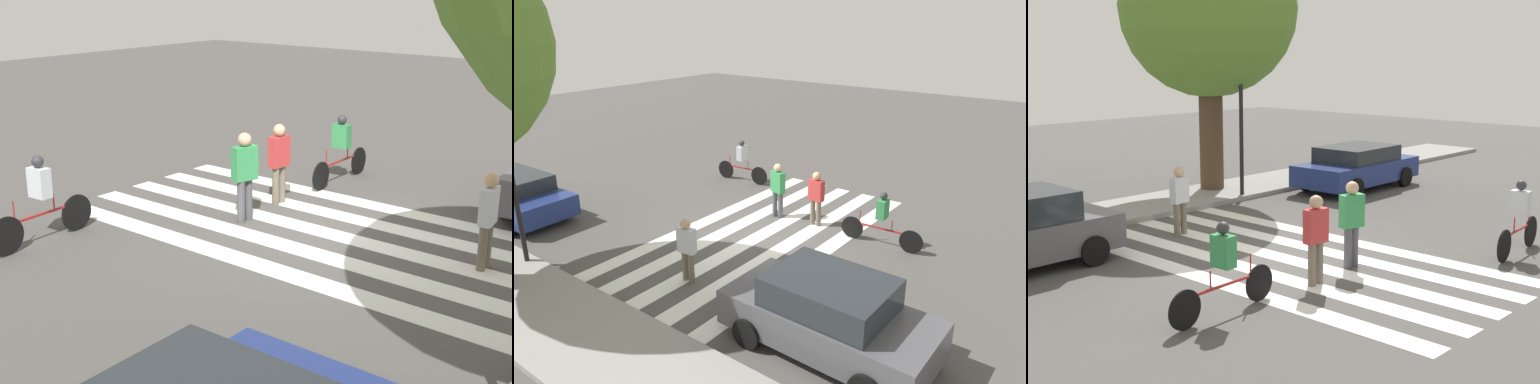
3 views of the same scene
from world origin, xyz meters
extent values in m
plane|color=#4C4947|center=(0.00, 0.00, 0.00)|extent=(60.00, 60.00, 0.00)
cube|color=gray|center=(0.00, 6.25, 0.07)|extent=(36.00, 2.50, 0.14)
cube|color=white|center=(-2.05, 0.00, 0.00)|extent=(0.51, 10.00, 0.01)
cube|color=white|center=(-1.02, 0.00, 0.00)|extent=(0.51, 10.00, 0.01)
cube|color=white|center=(0.00, 0.00, 0.00)|extent=(0.51, 10.00, 0.01)
cube|color=white|center=(1.02, 0.00, 0.00)|extent=(0.51, 10.00, 0.01)
cube|color=white|center=(2.05, 0.00, 0.00)|extent=(0.51, 10.00, 0.01)
sphere|color=red|center=(3.78, 4.89, 4.10)|extent=(0.15, 0.15, 0.15)
cylinder|color=#4C4C51|center=(0.34, -1.39, 0.43)|extent=(0.16, 0.16, 0.86)
cylinder|color=#4C4C51|center=(0.56, -1.39, 0.43)|extent=(0.16, 0.16, 0.86)
cube|color=#338C4C|center=(0.45, -1.39, 1.20)|extent=(0.54, 0.35, 0.68)
sphere|color=tan|center=(0.45, -1.39, 1.67)|extent=(0.27, 0.27, 0.27)
cylinder|color=#6B6051|center=(-1.00, -1.57, 0.41)|extent=(0.16, 0.16, 0.83)
cylinder|color=#6B6051|center=(-0.78, -1.57, 0.41)|extent=(0.16, 0.16, 0.83)
cube|color=#B73333|center=(-0.89, -1.57, 1.16)|extent=(0.50, 0.26, 0.66)
sphere|color=tan|center=(-0.89, -1.57, 1.61)|extent=(0.26, 0.26, 0.26)
cylinder|color=#6B6051|center=(-0.33, 3.27, 0.40)|extent=(0.15, 0.15, 0.79)
cylinder|color=#6B6051|center=(-0.12, 3.27, 0.40)|extent=(0.15, 0.15, 0.79)
cube|color=silver|center=(-0.22, 3.27, 1.11)|extent=(0.48, 0.26, 0.63)
sphere|color=tan|center=(-0.22, 3.27, 1.55)|extent=(0.25, 0.25, 0.25)
cylinder|color=black|center=(-2.26, -1.41, 0.34)|extent=(0.67, 0.07, 0.67)
cylinder|color=black|center=(-4.03, -1.49, 0.34)|extent=(0.67, 0.07, 0.67)
cube|color=maroon|center=(-3.14, -1.45, 0.52)|extent=(1.51, 0.10, 0.04)
cylinder|color=maroon|center=(-3.45, -1.46, 0.68)|extent=(0.03, 0.03, 0.32)
cylinder|color=maroon|center=(-2.48, -1.42, 0.72)|extent=(0.03, 0.03, 0.40)
cube|color=#338C4C|center=(-3.14, -1.45, 1.11)|extent=(0.26, 0.41, 0.55)
sphere|color=#333338|center=(-3.14, -1.45, 1.51)|extent=(0.22, 0.22, 0.22)
cylinder|color=black|center=(4.50, -3.43, 0.35)|extent=(0.71, 0.10, 0.71)
cylinder|color=black|center=(2.91, -3.55, 0.35)|extent=(0.71, 0.10, 0.71)
cube|color=maroon|center=(3.70, -3.49, 0.55)|extent=(1.35, 0.14, 0.04)
cylinder|color=maroon|center=(3.43, -3.51, 0.71)|extent=(0.03, 0.03, 0.32)
cylinder|color=maroon|center=(4.30, -3.44, 0.75)|extent=(0.03, 0.03, 0.40)
cube|color=silver|center=(3.70, -3.49, 1.14)|extent=(0.27, 0.42, 0.55)
sphere|color=#333338|center=(3.70, -3.49, 1.54)|extent=(0.22, 0.22, 0.22)
cube|color=#4C4C51|center=(-4.35, 3.52, 0.63)|extent=(4.22, 1.87, 0.74)
cube|color=#23282D|center=(-4.35, 3.52, 1.29)|extent=(2.33, 1.71, 0.60)
cylinder|color=black|center=(-3.04, 4.40, 0.32)|extent=(0.64, 0.21, 0.64)
cylinder|color=black|center=(-3.05, 2.61, 0.32)|extent=(0.64, 0.21, 0.64)
cylinder|color=black|center=(-5.66, 2.63, 0.32)|extent=(0.64, 0.21, 0.64)
cylinder|color=black|center=(8.83, 2.77, 0.32)|extent=(0.64, 0.21, 0.64)
cylinder|color=black|center=(6.07, 2.71, 0.32)|extent=(0.64, 0.21, 0.64)
camera|label=1|loc=(10.77, 7.33, 4.73)|focal=50.00mm
camera|label=2|loc=(-8.40, 10.79, 6.31)|focal=35.00mm
camera|label=3|loc=(-10.87, -9.92, 4.38)|focal=50.00mm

